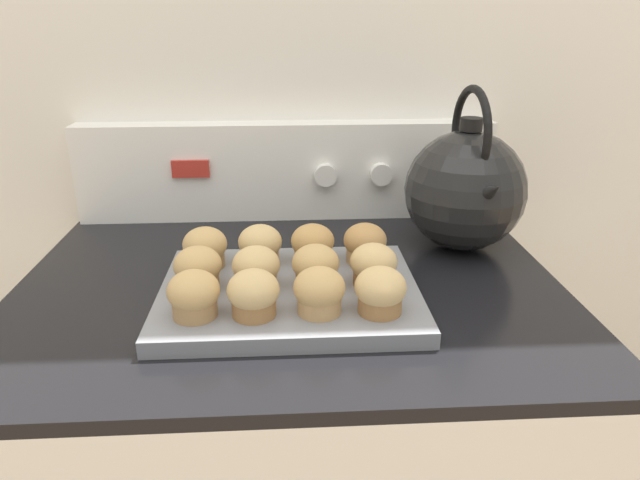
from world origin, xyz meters
TOP-DOWN VIEW (x-y plane):
  - wall_back at (0.00, 0.66)m, footprint 8.00×0.05m
  - control_panel at (0.00, 0.61)m, footprint 0.77×0.07m
  - muffin_pan at (-0.00, 0.26)m, footprint 0.34×0.27m
  - muffin_r0_c0 at (-0.11, 0.18)m, footprint 0.06×0.06m
  - muffin_r0_c1 at (-0.04, 0.18)m, footprint 0.06×0.06m
  - muffin_r0_c2 at (0.04, 0.18)m, footprint 0.06×0.06m
  - muffin_r0_c3 at (0.11, 0.18)m, footprint 0.06×0.06m
  - muffin_r1_c0 at (-0.12, 0.26)m, footprint 0.06×0.06m
  - muffin_r1_c1 at (-0.04, 0.25)m, footprint 0.06×0.06m
  - muffin_r1_c2 at (0.04, 0.26)m, footprint 0.06×0.06m
  - muffin_r1_c3 at (0.11, 0.25)m, footprint 0.06×0.06m
  - muffin_r2_c0 at (-0.12, 0.33)m, footprint 0.06×0.06m
  - muffin_r2_c1 at (-0.04, 0.34)m, footprint 0.06×0.06m
  - muffin_r2_c2 at (0.04, 0.33)m, footprint 0.06×0.06m
  - muffin_r2_c3 at (0.11, 0.33)m, footprint 0.06×0.06m
  - tea_kettle at (0.29, 0.43)m, footprint 0.19×0.23m

SIDE VIEW (x-z plane):
  - muffin_pan at x=0.00m, z-range 0.91..0.93m
  - muffin_r0_c0 at x=-0.11m, z-range 0.93..0.99m
  - muffin_r0_c1 at x=-0.04m, z-range 0.93..0.99m
  - muffin_r0_c2 at x=0.04m, z-range 0.93..0.99m
  - muffin_r0_c3 at x=0.11m, z-range 0.93..0.99m
  - muffin_r1_c0 at x=-0.12m, z-range 0.93..0.99m
  - muffin_r1_c1 at x=-0.04m, z-range 0.93..0.99m
  - muffin_r1_c2 at x=0.04m, z-range 0.93..0.99m
  - muffin_r1_c3 at x=0.11m, z-range 0.93..0.99m
  - muffin_r2_c0 at x=-0.12m, z-range 0.93..0.99m
  - muffin_r2_c1 at x=-0.04m, z-range 0.93..0.99m
  - muffin_r2_c2 at x=0.04m, z-range 0.93..0.99m
  - muffin_r2_c3 at x=0.11m, z-range 0.93..0.99m
  - control_panel at x=0.00m, z-range 0.91..1.09m
  - tea_kettle at x=0.29m, z-range 0.88..1.15m
  - wall_back at x=0.00m, z-range 0.00..2.40m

